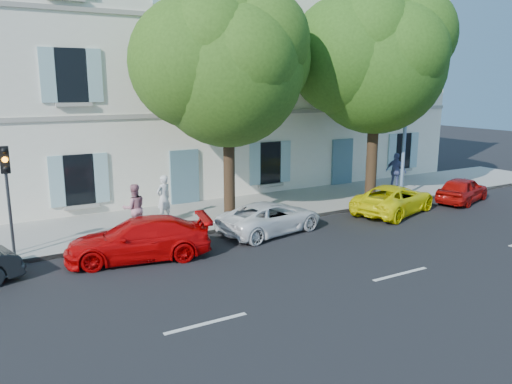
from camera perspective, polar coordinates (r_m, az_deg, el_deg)
ground at (r=17.69m, az=6.83°, el=-5.19°), size 90.00×90.00×0.00m
sidewalk at (r=21.26m, az=-0.33°, el=-1.94°), size 36.00×4.50×0.15m
kerb at (r=19.46m, az=2.83°, el=-3.26°), size 36.00×0.16×0.16m
building at (r=25.79m, az=-6.85°, el=13.72°), size 28.00×7.00×12.00m
car_red_coupe at (r=15.70m, az=-13.26°, el=-5.26°), size 4.64×2.67×1.27m
car_white_coupe at (r=18.02m, az=1.65°, el=-2.92°), size 4.33×2.59×1.13m
car_yellow_supercar at (r=21.48m, az=15.49°, el=-0.80°), size 4.71×3.22×1.20m
car_red_hatchback at (r=24.54m, az=22.52°, el=0.26°), size 3.71×2.39×1.18m
tree_left at (r=18.90m, az=-3.22°, el=13.54°), size 5.58×5.58×8.64m
tree_right at (r=22.98m, az=13.59°, el=13.94°), size 6.02×6.02×9.28m
traffic_light at (r=16.29m, az=-26.62°, el=1.46°), size 0.27×0.38×3.37m
street_lamp at (r=23.48m, az=17.15°, el=10.30°), size 0.30×1.72×8.05m
pedestrian_a at (r=19.25m, az=-10.50°, el=-0.69°), size 0.76×0.64×1.77m
pedestrian_b at (r=18.00m, az=-13.73°, el=-1.81°), size 0.86×0.69×1.72m
pedestrian_c at (r=25.64m, az=15.71°, el=2.29°), size 0.74×1.16×1.83m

